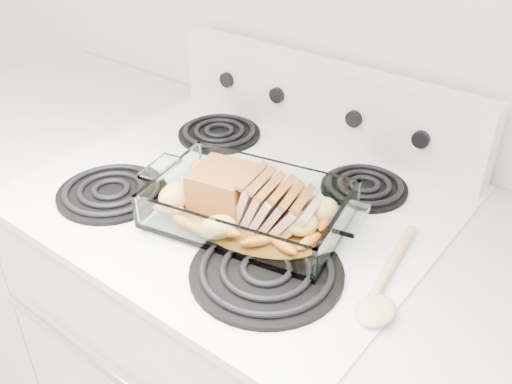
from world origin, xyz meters
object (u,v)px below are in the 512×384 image
Objects in this scene: electric_range at (242,350)px; pork_roast at (243,195)px; baking_dish at (249,211)px; counter_left at (71,248)px.

electric_range is 0.52m from pork_roast.
counter_left is at bearing 162.82° from baking_dish.
baking_dish reaches higher than counter_left.
electric_range reaches higher than baking_dish.
pork_roast is (0.07, -0.07, 0.51)m from electric_range.
counter_left is (-0.67, -0.00, -0.02)m from electric_range.
counter_left is 2.74× the size of baking_dish.
counter_left is 4.08× the size of pork_roast.
electric_range is at bearing 150.04° from pork_roast.
electric_range is 4.89× the size of pork_roast.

